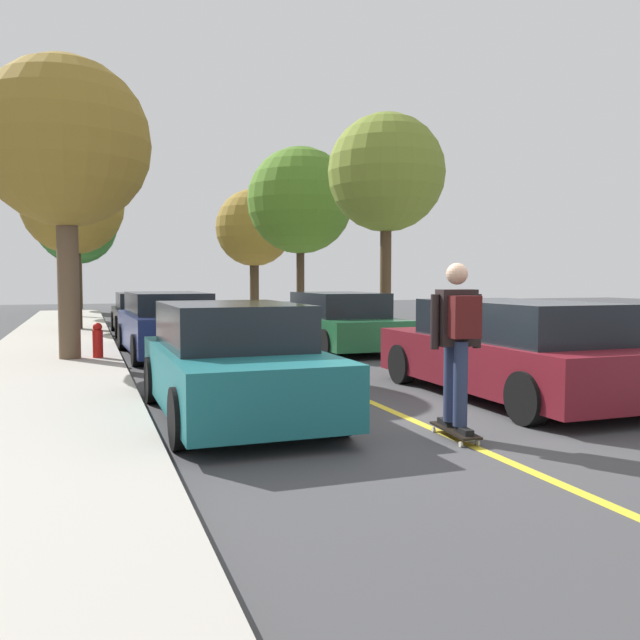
% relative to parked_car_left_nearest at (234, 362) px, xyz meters
% --- Properties ---
extents(ground, '(80.00, 80.00, 0.00)m').
position_rel_parked_car_left_nearest_xyz_m(ground, '(1.99, -1.24, -0.68)').
color(ground, '#424244').
extents(sidewalk_left, '(2.73, 56.00, 0.14)m').
position_rel_parked_car_left_nearest_xyz_m(sidewalk_left, '(-2.41, -1.24, -0.61)').
color(sidewalk_left, '#ADA89E').
rests_on(sidewalk_left, ground).
extents(center_line, '(0.12, 39.20, 0.01)m').
position_rel_parked_car_left_nearest_xyz_m(center_line, '(1.99, 2.76, -0.68)').
color(center_line, gold).
rests_on(center_line, ground).
extents(parked_car_left_nearest, '(1.92, 4.08, 1.41)m').
position_rel_parked_car_left_nearest_xyz_m(parked_car_left_nearest, '(0.00, 0.00, 0.00)').
color(parked_car_left_nearest, '#196066').
rests_on(parked_car_left_nearest, ground).
extents(parked_car_left_near, '(2.00, 4.60, 1.40)m').
position_rel_parked_car_left_nearest_xyz_m(parked_car_left_near, '(-0.00, 6.87, 0.02)').
color(parked_car_left_near, navy).
rests_on(parked_car_left_near, ground).
extents(parked_car_left_far, '(1.87, 4.06, 1.27)m').
position_rel_parked_car_left_nearest_xyz_m(parked_car_left_far, '(0.00, 13.14, -0.04)').
color(parked_car_left_far, black).
rests_on(parked_car_left_far, ground).
extents(parked_car_right_nearest, '(1.93, 4.67, 1.40)m').
position_rel_parked_car_left_nearest_xyz_m(parked_car_right_nearest, '(3.99, -0.07, 0.01)').
color(parked_car_right_nearest, maroon).
rests_on(parked_car_right_nearest, ground).
extents(parked_car_right_near, '(1.98, 4.34, 1.38)m').
position_rel_parked_car_left_nearest_xyz_m(parked_car_right_near, '(3.99, 6.65, -0.01)').
color(parked_car_right_near, '#1E5B33').
rests_on(parked_car_right_near, ground).
extents(street_tree_left_nearest, '(3.27, 3.27, 5.85)m').
position_rel_parked_car_left_nearest_xyz_m(street_tree_left_nearest, '(-2.02, 5.86, 3.63)').
color(street_tree_left_nearest, brown).
rests_on(street_tree_left_nearest, sidewalk_left).
extents(street_tree_left_near, '(3.12, 3.12, 5.44)m').
position_rel_parked_car_left_nearest_xyz_m(street_tree_left_near, '(-2.02, 14.05, 3.30)').
color(street_tree_left_near, '#3D2D1E').
rests_on(street_tree_left_near, sidewalk_left).
extents(street_tree_left_far, '(3.46, 3.46, 5.75)m').
position_rel_parked_car_left_nearest_xyz_m(street_tree_left_far, '(-2.02, 20.98, 3.46)').
color(street_tree_left_far, brown).
rests_on(street_tree_left_far, sidewalk_left).
extents(street_tree_left_farthest, '(3.92, 3.92, 6.22)m').
position_rel_parked_car_left_nearest_xyz_m(street_tree_left_farthest, '(-2.02, 28.04, 3.69)').
color(street_tree_left_farthest, brown).
rests_on(street_tree_left_farthest, sidewalk_left).
extents(street_tree_right_nearest, '(3.17, 3.17, 6.00)m').
position_rel_parked_car_left_nearest_xyz_m(street_tree_right_nearest, '(6.01, 8.38, 3.85)').
color(street_tree_right_nearest, '#4C3823').
rests_on(street_tree_right_nearest, sidewalk_right).
extents(street_tree_right_near, '(4.00, 4.00, 6.50)m').
position_rel_parked_car_left_nearest_xyz_m(street_tree_right_near, '(6.01, 15.94, 3.94)').
color(street_tree_right_near, '#3D2D1E').
rests_on(street_tree_right_near, sidewalk_right).
extents(street_tree_right_far, '(3.68, 3.68, 5.84)m').
position_rel_parked_car_left_nearest_xyz_m(street_tree_right_far, '(6.01, 23.18, 3.43)').
color(street_tree_right_far, '#3D2D1E').
rests_on(street_tree_right_far, sidewalk_right).
extents(fire_hydrant, '(0.20, 0.20, 0.70)m').
position_rel_parked_car_left_nearest_xyz_m(fire_hydrant, '(-1.50, 5.81, -0.20)').
color(fire_hydrant, '#B2140F').
rests_on(fire_hydrant, sidewalk_left).
extents(skateboard, '(0.30, 0.86, 0.10)m').
position_rel_parked_car_left_nearest_xyz_m(skateboard, '(1.99, -1.91, -0.59)').
color(skateboard, black).
rests_on(skateboard, ground).
extents(skateboarder, '(0.59, 0.71, 1.78)m').
position_rel_parked_car_left_nearest_xyz_m(skateboarder, '(1.99, -1.95, 0.44)').
color(skateboarder, black).
rests_on(skateboarder, skateboard).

